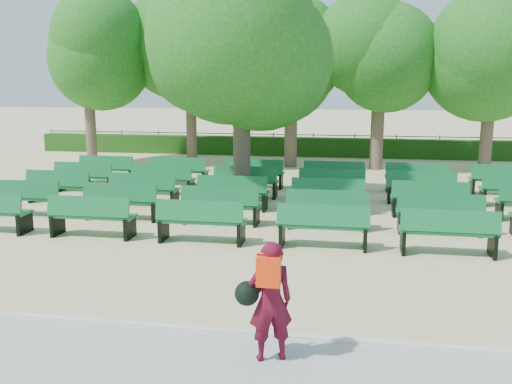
% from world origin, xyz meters
% --- Properties ---
extents(ground, '(120.00, 120.00, 0.00)m').
position_xyz_m(ground, '(0.00, 0.00, 0.00)').
color(ground, '#CCBB87').
extents(paving, '(30.00, 2.20, 0.06)m').
position_xyz_m(paving, '(0.00, -7.40, 0.03)').
color(paving, '#A8A9A4').
rests_on(paving, ground).
extents(curb, '(30.00, 0.12, 0.10)m').
position_xyz_m(curb, '(0.00, -6.25, 0.05)').
color(curb, silver).
rests_on(curb, ground).
extents(hedge, '(26.00, 0.70, 0.90)m').
position_xyz_m(hedge, '(0.00, 14.00, 0.45)').
color(hedge, '#1D4B13').
rests_on(hedge, ground).
extents(fence, '(26.00, 0.10, 1.02)m').
position_xyz_m(fence, '(0.00, 14.40, 0.00)').
color(fence, black).
rests_on(fence, ground).
extents(tree_line, '(21.80, 6.80, 7.04)m').
position_xyz_m(tree_line, '(0.00, 10.00, 0.00)').
color(tree_line, '#236D1D').
rests_on(tree_line, ground).
extents(bench_array, '(2.05, 0.77, 1.27)m').
position_xyz_m(bench_array, '(1.01, 1.90, 0.10)').
color(bench_array, '#126932').
rests_on(bench_array, ground).
extents(tree_among, '(4.61, 4.61, 6.33)m').
position_xyz_m(tree_among, '(-0.29, 2.68, 4.23)').
color(tree_among, brown).
rests_on(tree_among, ground).
extents(person, '(0.80, 0.56, 1.59)m').
position_xyz_m(person, '(1.96, -6.94, 0.88)').
color(person, '#4E0B1D').
rests_on(person, ground).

